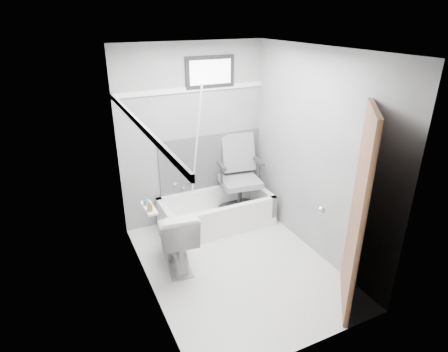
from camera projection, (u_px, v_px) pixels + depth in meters
floor at (237, 265)px, 4.37m from camera, size 2.60×2.60×0.00m
ceiling at (241, 49)px, 3.41m from camera, size 2.60×2.60×0.00m
wall_back at (193, 136)px, 4.96m from camera, size 2.00×0.02×2.40m
wall_front at (318, 231)px, 2.81m from camera, size 2.00×0.02×2.40m
wall_left at (144, 188)px, 3.49m from camera, size 0.02×2.60×2.40m
wall_right at (316, 156)px, 4.28m from camera, size 0.02×2.60×2.40m
bathtub at (217, 211)px, 5.12m from camera, size 1.50×0.70×0.42m
office_chair at (240, 176)px, 5.13m from camera, size 0.69×0.69×1.06m
toilet at (176, 236)px, 4.24m from camera, size 0.53×0.82×0.75m
door at (404, 224)px, 3.30m from camera, size 0.78×0.78×2.00m
window at (210, 72)px, 4.72m from camera, size 0.66×0.04×0.40m
backerboard at (211, 162)px, 5.21m from camera, size 1.50×0.02×0.78m
trim_back at (192, 89)px, 4.70m from camera, size 2.00×0.02×0.06m
trim_left at (139, 124)px, 3.25m from camera, size 0.02×2.60×0.06m
pole at (196, 153)px, 4.80m from camera, size 0.02×0.57×1.88m
shelf at (149, 208)px, 3.77m from camera, size 0.10×0.32×0.02m
soap_bottle_a at (150, 206)px, 3.67m from camera, size 0.07×0.07×0.12m
soap_bottle_b at (146, 200)px, 3.79m from camera, size 0.07×0.07×0.09m
faucet at (182, 184)px, 5.12m from camera, size 0.26×0.10×0.16m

